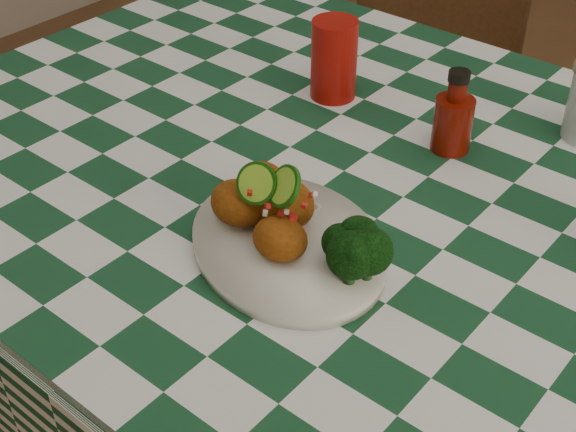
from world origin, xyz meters
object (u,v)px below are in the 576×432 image
Objects in this scene: fried_chicken_pile at (277,203)px; red_tumbler at (334,59)px; dining_table at (383,386)px; wooden_chair_left at (402,88)px; ketchup_bottle at (454,111)px; plate at (288,245)px.

red_tumbler reaches higher than fried_chicken_pile.
dining_table is at bearing -34.09° from red_tumbler.
red_tumbler is (-0.19, 0.36, 0.00)m from fried_chicken_pile.
dining_table is 1.69× the size of wooden_chair_left.
dining_table is at bearing -83.82° from ketchup_bottle.
ketchup_bottle is (0.03, 0.34, 0.06)m from plate.
fried_chicken_pile is at bearing 180.00° from plate.
plate is 2.24× the size of red_tumbler.
plate is at bearing -60.64° from red_tumbler.
plate is at bearing -95.36° from ketchup_bottle.
plate is 0.35m from ketchup_bottle.
plate reaches higher than dining_table.
fried_chicken_pile is 0.15× the size of wooden_chair_left.
wooden_chair_left reaches higher than fried_chicken_pile.
wooden_chair_left is (-0.40, 0.95, -0.36)m from fried_chicken_pile.
fried_chicken_pile reaches higher than plate.
red_tumbler reaches higher than plate.
fried_chicken_pile is at bearing -98.25° from ketchup_bottle.
red_tumbler is 1.03× the size of ketchup_bottle.
wooden_chair_left is (-0.47, 0.76, 0.10)m from dining_table.
wooden_chair_left is (-0.42, 0.95, -0.30)m from plate.
fried_chicken_pile is (-0.02, 0.00, 0.06)m from plate.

